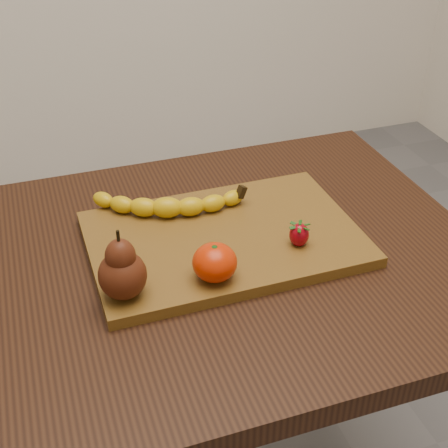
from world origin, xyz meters
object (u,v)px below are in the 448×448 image
object	(u,v)px
cutting_board	(224,239)
mandarin	(215,262)
pear	(121,264)
table	(187,304)

from	to	relation	value
cutting_board	mandarin	bearing A→B (deg)	-116.06
pear	mandarin	size ratio (longest dim) A/B	1.63
mandarin	table	bearing A→B (deg)	105.38
table	pear	world-z (taller)	pear
table	cutting_board	size ratio (longest dim) A/B	2.22
cutting_board	pear	xyz separation A→B (m)	(-0.19, -0.10, 0.07)
cutting_board	pear	distance (m)	0.22
table	pear	xyz separation A→B (m)	(-0.11, -0.08, 0.17)
table	mandarin	world-z (taller)	mandarin
cutting_board	mandarin	xyz separation A→B (m)	(-0.05, -0.11, 0.04)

